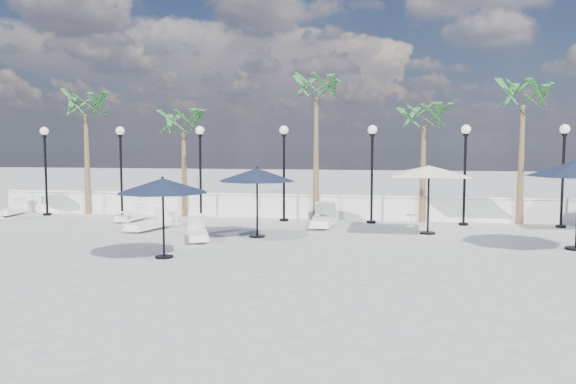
% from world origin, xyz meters
% --- Properties ---
extents(ground, '(100.00, 100.00, 0.00)m').
position_xyz_m(ground, '(0.00, 0.00, 0.00)').
color(ground, gray).
rests_on(ground, ground).
extents(balustrade, '(26.00, 0.30, 1.01)m').
position_xyz_m(balustrade, '(0.00, 7.50, 0.47)').
color(balustrade, silver).
rests_on(balustrade, ground).
extents(lamppost_0, '(0.36, 0.36, 3.84)m').
position_xyz_m(lamppost_0, '(-10.50, 6.50, 2.49)').
color(lamppost_0, black).
rests_on(lamppost_0, ground).
extents(lamppost_1, '(0.36, 0.36, 3.84)m').
position_xyz_m(lamppost_1, '(-7.00, 6.50, 2.49)').
color(lamppost_1, black).
rests_on(lamppost_1, ground).
extents(lamppost_2, '(0.36, 0.36, 3.84)m').
position_xyz_m(lamppost_2, '(-3.50, 6.50, 2.49)').
color(lamppost_2, black).
rests_on(lamppost_2, ground).
extents(lamppost_3, '(0.36, 0.36, 3.84)m').
position_xyz_m(lamppost_3, '(0.00, 6.50, 2.49)').
color(lamppost_3, black).
rests_on(lamppost_3, ground).
extents(lamppost_4, '(0.36, 0.36, 3.84)m').
position_xyz_m(lamppost_4, '(3.50, 6.50, 2.49)').
color(lamppost_4, black).
rests_on(lamppost_4, ground).
extents(lamppost_5, '(0.36, 0.36, 3.84)m').
position_xyz_m(lamppost_5, '(7.00, 6.50, 2.49)').
color(lamppost_5, black).
rests_on(lamppost_5, ground).
extents(lamppost_6, '(0.36, 0.36, 3.84)m').
position_xyz_m(lamppost_6, '(10.50, 6.50, 2.49)').
color(lamppost_6, black).
rests_on(lamppost_6, ground).
extents(palm_0, '(2.60, 2.60, 5.50)m').
position_xyz_m(palm_0, '(-9.00, 7.30, 4.53)').
color(palm_0, brown).
rests_on(palm_0, ground).
extents(palm_1, '(2.60, 2.60, 4.70)m').
position_xyz_m(palm_1, '(-4.50, 7.30, 3.75)').
color(palm_1, brown).
rests_on(palm_1, ground).
extents(palm_2, '(2.60, 2.60, 6.10)m').
position_xyz_m(palm_2, '(1.20, 7.30, 5.12)').
color(palm_2, brown).
rests_on(palm_2, ground).
extents(palm_3, '(2.60, 2.60, 4.90)m').
position_xyz_m(palm_3, '(5.50, 7.30, 3.95)').
color(palm_3, brown).
rests_on(palm_3, ground).
extents(palm_4, '(2.60, 2.60, 5.70)m').
position_xyz_m(palm_4, '(9.20, 7.30, 4.73)').
color(palm_4, brown).
rests_on(palm_4, ground).
extents(lounger_0, '(0.79, 1.89, 0.69)m').
position_xyz_m(lounger_0, '(-12.00, 6.22, 0.23)').
color(lounger_0, white).
rests_on(lounger_0, ground).
extents(lounger_2, '(1.26, 1.97, 0.71)m').
position_xyz_m(lounger_2, '(-1.95, 1.55, 0.24)').
color(lounger_2, white).
rests_on(lounger_2, ground).
extents(lounger_3, '(0.74, 1.82, 0.67)m').
position_xyz_m(lounger_3, '(-6.02, 5.36, 0.22)').
color(lounger_3, white).
rests_on(lounger_3, ground).
extents(lounger_4, '(1.15, 2.09, 0.74)m').
position_xyz_m(lounger_4, '(-4.35, 3.21, 0.25)').
color(lounger_4, white).
rests_on(lounger_4, ground).
extents(lounger_5, '(0.66, 1.78, 0.66)m').
position_xyz_m(lounger_5, '(1.52, 6.22, 0.22)').
color(lounger_5, white).
rests_on(lounger_5, ground).
extents(lounger_6, '(0.84, 2.19, 0.80)m').
position_xyz_m(lounger_6, '(1.77, 5.04, 0.27)').
color(lounger_6, white).
rests_on(lounger_6, ground).
extents(side_table_0, '(0.52, 0.52, 0.50)m').
position_xyz_m(side_table_0, '(-3.99, 4.99, 0.30)').
color(side_table_0, white).
rests_on(side_table_0, ground).
extents(side_table_1, '(0.50, 0.50, 0.49)m').
position_xyz_m(side_table_1, '(-5.82, 4.57, 0.29)').
color(side_table_1, white).
rests_on(side_table_1, ground).
extents(side_table_2, '(0.46, 0.46, 0.44)m').
position_xyz_m(side_table_2, '(5.02, 5.85, 0.27)').
color(side_table_2, white).
rests_on(side_table_2, ground).
extents(parasol_navy_left, '(2.55, 2.55, 2.25)m').
position_xyz_m(parasol_navy_left, '(-1.96, -1.25, 1.98)').
color(parasol_navy_left, black).
rests_on(parasol_navy_left, ground).
extents(parasol_navy_mid, '(2.64, 2.64, 2.37)m').
position_xyz_m(parasol_navy_mid, '(-0.20, 2.54, 2.08)').
color(parasol_navy_mid, black).
rests_on(parasol_navy_mid, ground).
extents(parasol_cream_sq_a, '(5.19, 5.19, 2.55)m').
position_xyz_m(parasol_cream_sq_a, '(5.50, 4.18, 2.36)').
color(parasol_cream_sq_a, black).
rests_on(parasol_cream_sq_a, ground).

